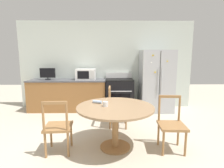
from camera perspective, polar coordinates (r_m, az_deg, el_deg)
ground_plane at (r=3.13m, az=-2.79°, el=-20.91°), size 14.00×14.00×0.00m
back_wall at (r=5.37m, az=-1.96°, el=6.18°), size 5.20×0.10×2.60m
kitchen_counter at (r=5.27m, az=-14.18°, el=-3.48°), size 2.20×0.64×0.90m
refrigerator at (r=5.15m, az=14.16°, el=0.96°), size 0.89×0.76×1.74m
oven_range at (r=5.10m, az=2.38°, el=-3.40°), size 0.78×0.68×1.08m
microwave at (r=5.10m, az=-8.50°, el=3.17°), size 0.55×0.41×0.31m
countertop_tv at (r=5.36m, az=-20.28°, el=3.27°), size 0.43×0.16×0.33m
dining_table at (r=2.98m, az=1.09°, el=-9.63°), size 1.30×1.30×0.74m
dining_chair_left at (r=3.02m, az=-17.20°, el=-13.31°), size 0.45×0.45×0.90m
dining_chair_far at (r=3.92m, az=1.55°, el=-7.69°), size 0.44×0.44×0.90m
dining_chair_right at (r=3.14m, az=18.81°, el=-12.49°), size 0.44×0.44×0.90m
candle_glass at (r=2.93m, az=-2.15°, el=-6.62°), size 0.09×0.09×0.08m
folded_napkin at (r=3.13m, az=-4.81°, el=-5.80°), size 0.17×0.11×0.05m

